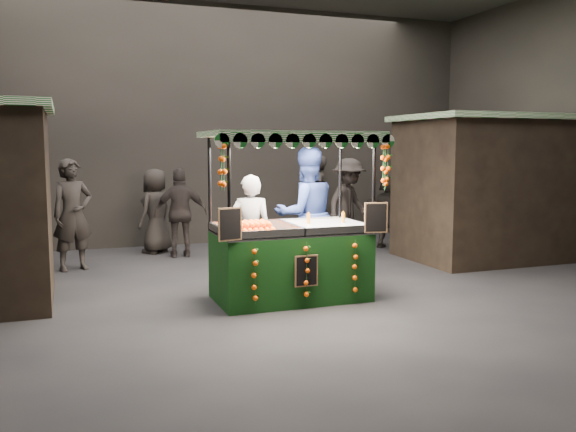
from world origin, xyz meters
name	(u,v)px	position (x,y,z in m)	size (l,w,h in m)	color
ground	(288,297)	(0.00, 0.00, 0.00)	(12.00, 12.00, 0.00)	black
market_hall	(288,43)	(0.00, 0.00, 3.38)	(12.10, 10.10, 5.05)	black
neighbour_stall_right	(486,187)	(4.40, 1.50, 1.31)	(3.00, 2.20, 2.60)	black
juice_stall	(292,249)	(0.00, -0.15, 0.69)	(2.30, 1.35, 2.23)	black
vendor_grey	(251,232)	(-0.32, 0.67, 0.82)	(0.70, 0.59, 1.65)	slate
vendor_blue	(306,215)	(0.62, 0.89, 1.01)	(0.99, 0.77, 2.03)	navy
shopper_0	(73,215)	(-2.70, 2.94, 0.92)	(0.78, 0.65, 1.85)	black
shopper_1	(454,207)	(3.94, 1.80, 0.92)	(1.13, 1.13, 1.85)	black
shopper_2	(181,213)	(-0.81, 3.53, 0.82)	(1.01, 0.51, 1.65)	#2A2322
shopper_3	(349,204)	(2.46, 3.19, 0.91)	(1.35, 1.15, 1.81)	#2D2725
shopper_4	(156,211)	(-1.18, 4.17, 0.81)	(0.93, 0.92, 1.62)	black
shopper_5	(390,210)	(3.31, 3.04, 0.78)	(0.99, 1.52, 1.56)	black
shopper_6	(317,198)	(2.39, 4.60, 0.93)	(0.59, 0.76, 1.85)	black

